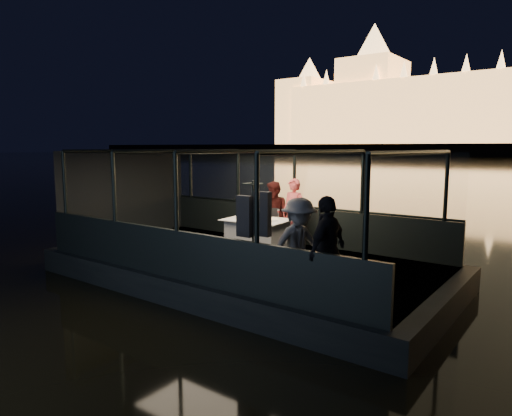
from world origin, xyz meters
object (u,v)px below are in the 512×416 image
Objects in this scene: chair_port_left at (266,228)px; person_woman_coral at (294,216)px; chair_port_right at (292,230)px; passenger_dark at (327,249)px; passenger_stripe at (299,242)px; person_man_maroon at (275,214)px; dining_table_central at (257,236)px; wine_bottle at (240,211)px; coat_stand at (253,235)px.

person_woman_coral is at bearing 8.00° from chair_port_left.
chair_port_right is at bearing -68.58° from person_woman_coral.
chair_port_right is at bearing -139.08° from passenger_dark.
chair_port_left is 4.21m from passenger_dark.
passenger_dark is at bearing -71.59° from chair_port_right.
person_man_maroon is at bearing 62.06° from passenger_stripe.
dining_table_central is 1.12m from person_woman_coral.
passenger_stripe is (2.51, -2.61, 0.40)m from chair_port_left.
chair_port_left is (-0.22, 0.65, 0.06)m from dining_table_central.
person_man_maroon is at bearing 70.77° from wine_bottle.
passenger_dark reaches higher than chair_port_right.
chair_port_left is 0.58× the size of person_man_maroon.
chair_port_right is (0.41, 0.82, 0.06)m from dining_table_central.
chair_port_left is at bearing 67.29° from wine_bottle.
passenger_stripe is at bearing -77.58° from chair_port_right.
chair_port_right is 3.38m from passenger_stripe.
person_woman_coral reaches higher than dining_table_central.
passenger_dark is at bearing -36.42° from dining_table_central.
wine_bottle is at bearing -121.42° from passenger_dark.
passenger_stripe is at bearing -54.62° from person_woman_coral.
chair_port_left is 0.55× the size of person_woman_coral.
dining_table_central is 1.02m from person_man_maroon.
passenger_dark is at bearing -32.22° from wine_bottle.
coat_stand is 1.15× the size of passenger_stripe.
person_man_maroon is 3.80m from passenger_stripe.
chair_port_right is at bearing 42.34° from wine_bottle.
dining_table_central is 0.69m from chair_port_left.
passenger_stripe reaches higher than dining_table_central.
passenger_dark is (2.50, -2.96, 0.40)m from chair_port_right.
passenger_dark reaches higher than dining_table_central.
chair_port_right is (0.63, 0.17, 0.00)m from chair_port_left.
wine_bottle is (-1.93, 2.07, 0.02)m from coat_stand.
passenger_stripe is at bearing -105.95° from passenger_dark.
person_man_maroon is at bearing -171.06° from person_woman_coral.
dining_table_central is at bearing 0.23° from wine_bottle.
person_man_maroon reaches higher than chair_port_right.
wine_bottle reaches higher than chair_port_right.
dining_table_central is 2.58m from coat_stand.
chair_port_right is 0.51× the size of person_woman_coral.
coat_stand is at bearing -91.94° from passenger_dark.
wine_bottle is at bearing -179.77° from dining_table_central.
dining_table_central is at bearing -95.17° from chair_port_left.
passenger_stripe is at bearing -35.11° from wine_bottle.
chair_port_left is at bearing 108.59° from dining_table_central.
dining_table_central is 3.05m from passenger_stripe.
passenger_dark is at bearing -42.03° from person_man_maroon.
coat_stand reaches higher than wine_bottle.
passenger_stripe reaches higher than chair_port_left.
chair_port_right is at bearing 63.47° from dining_table_central.
passenger_stripe is 3.40m from wine_bottle.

